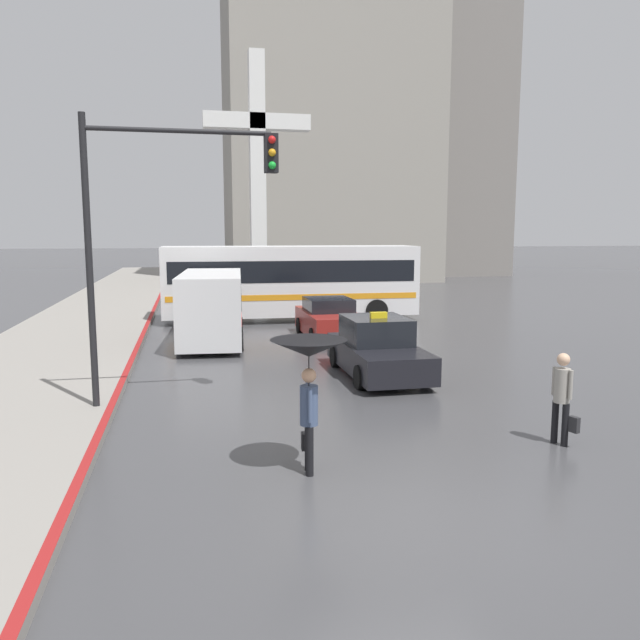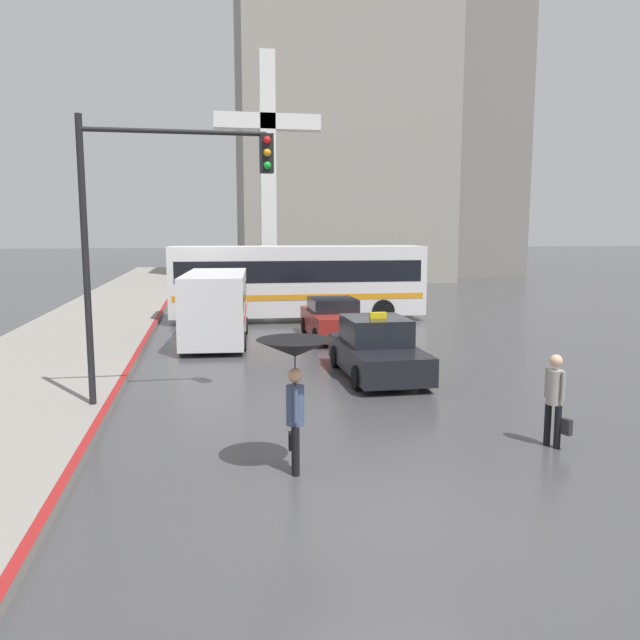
{
  "view_description": "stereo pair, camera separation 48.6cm",
  "coord_description": "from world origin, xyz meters",
  "px_view_note": "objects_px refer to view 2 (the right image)",
  "views": [
    {
      "loc": [
        -2.89,
        -7.44,
        3.78
      ],
      "look_at": [
        0.58,
        9.1,
        1.4
      ],
      "focal_mm": 35.0,
      "sensor_mm": 36.0,
      "label": 1
    },
    {
      "loc": [
        -2.42,
        -7.53,
        3.78
      ],
      "look_at": [
        0.58,
        9.1,
        1.4
      ],
      "focal_mm": 35.0,
      "sensor_mm": 36.0,
      "label": 2
    }
  ],
  "objects_px": {
    "monument_cross": "(268,160)",
    "pedestrian_with_umbrella": "(295,361)",
    "traffic_light": "(159,209)",
    "taxi": "(377,350)",
    "sedan_red": "(334,320)",
    "ambulance_van": "(216,304)",
    "pedestrian_man": "(555,395)",
    "city_bus": "(297,279)"
  },
  "relations": [
    {
      "from": "taxi",
      "to": "ambulance_van",
      "type": "relative_size",
      "value": 0.73
    },
    {
      "from": "traffic_light",
      "to": "sedan_red",
      "type": "bearing_deg",
      "value": 56.92
    },
    {
      "from": "taxi",
      "to": "pedestrian_man",
      "type": "height_order",
      "value": "taxi"
    },
    {
      "from": "ambulance_van",
      "to": "pedestrian_man",
      "type": "distance_m",
      "value": 13.18
    },
    {
      "from": "sedan_red",
      "to": "ambulance_van",
      "type": "xyz_separation_m",
      "value": [
        -4.16,
        -0.08,
        0.67
      ]
    },
    {
      "from": "ambulance_van",
      "to": "monument_cross",
      "type": "relative_size",
      "value": 0.41
    },
    {
      "from": "ambulance_van",
      "to": "pedestrian_man",
      "type": "bearing_deg",
      "value": 120.18
    },
    {
      "from": "traffic_light",
      "to": "monument_cross",
      "type": "distance_m",
      "value": 24.76
    },
    {
      "from": "city_bus",
      "to": "ambulance_van",
      "type": "bearing_deg",
      "value": 146.33
    },
    {
      "from": "pedestrian_man",
      "to": "monument_cross",
      "type": "xyz_separation_m",
      "value": [
        -2.33,
        27.76,
        7.07
      ]
    },
    {
      "from": "pedestrian_with_umbrella",
      "to": "monument_cross",
      "type": "distance_m",
      "value": 28.92
    },
    {
      "from": "taxi",
      "to": "monument_cross",
      "type": "bearing_deg",
      "value": -88.1
    },
    {
      "from": "taxi",
      "to": "sedan_red",
      "type": "height_order",
      "value": "taxi"
    },
    {
      "from": "city_bus",
      "to": "pedestrian_with_umbrella",
      "type": "xyz_separation_m",
      "value": [
        -2.52,
        -17.3,
        0.03
      ]
    },
    {
      "from": "city_bus",
      "to": "monument_cross",
      "type": "bearing_deg",
      "value": 2.6
    },
    {
      "from": "sedan_red",
      "to": "taxi",
      "type": "bearing_deg",
      "value": 89.53
    },
    {
      "from": "taxi",
      "to": "city_bus",
      "type": "bearing_deg",
      "value": -87.16
    },
    {
      "from": "sedan_red",
      "to": "pedestrian_with_umbrella",
      "type": "bearing_deg",
      "value": 75.84
    },
    {
      "from": "pedestrian_with_umbrella",
      "to": "traffic_light",
      "type": "distance_m",
      "value": 5.29
    },
    {
      "from": "taxi",
      "to": "pedestrian_man",
      "type": "xyz_separation_m",
      "value": [
        1.6,
        -5.93,
        0.25
      ]
    },
    {
      "from": "monument_cross",
      "to": "pedestrian_with_umbrella",
      "type": "bearing_deg",
      "value": -94.75
    },
    {
      "from": "monument_cross",
      "to": "sedan_red",
      "type": "bearing_deg",
      "value": -87.2
    },
    {
      "from": "ambulance_van",
      "to": "pedestrian_with_umbrella",
      "type": "xyz_separation_m",
      "value": [
        1.05,
        -12.26,
        0.47
      ]
    },
    {
      "from": "ambulance_van",
      "to": "pedestrian_with_umbrella",
      "type": "relative_size",
      "value": 2.72
    },
    {
      "from": "sedan_red",
      "to": "ambulance_van",
      "type": "bearing_deg",
      "value": 1.1
    },
    {
      "from": "ambulance_van",
      "to": "city_bus",
      "type": "xyz_separation_m",
      "value": [
        3.57,
        5.03,
        0.44
      ]
    },
    {
      "from": "taxi",
      "to": "sedan_red",
      "type": "xyz_separation_m",
      "value": [
        0.05,
        6.02,
        -0.02
      ]
    },
    {
      "from": "taxi",
      "to": "traffic_light",
      "type": "distance_m",
      "value": 6.77
    },
    {
      "from": "city_bus",
      "to": "monument_cross",
      "type": "distance_m",
      "value": 12.51
    },
    {
      "from": "traffic_light",
      "to": "monument_cross",
      "type": "height_order",
      "value": "monument_cross"
    },
    {
      "from": "city_bus",
      "to": "traffic_light",
      "type": "xyz_separation_m",
      "value": [
        -4.77,
        -13.19,
        2.48
      ]
    },
    {
      "from": "sedan_red",
      "to": "traffic_light",
      "type": "xyz_separation_m",
      "value": [
        -5.36,
        -8.23,
        3.59
      ]
    },
    {
      "from": "sedan_red",
      "to": "pedestrian_man",
      "type": "distance_m",
      "value": 12.06
    },
    {
      "from": "sedan_red",
      "to": "monument_cross",
      "type": "xyz_separation_m",
      "value": [
        -0.77,
        15.8,
        7.34
      ]
    },
    {
      "from": "city_bus",
      "to": "traffic_light",
      "type": "bearing_deg",
      "value": 161.76
    },
    {
      "from": "city_bus",
      "to": "traffic_light",
      "type": "height_order",
      "value": "traffic_light"
    },
    {
      "from": "city_bus",
      "to": "pedestrian_man",
      "type": "height_order",
      "value": "city_bus"
    },
    {
      "from": "sedan_red",
      "to": "traffic_light",
      "type": "bearing_deg",
      "value": 56.92
    },
    {
      "from": "taxi",
      "to": "pedestrian_man",
      "type": "relative_size",
      "value": 2.55
    },
    {
      "from": "taxi",
      "to": "traffic_light",
      "type": "relative_size",
      "value": 0.69
    },
    {
      "from": "ambulance_van",
      "to": "city_bus",
      "type": "height_order",
      "value": "city_bus"
    },
    {
      "from": "ambulance_van",
      "to": "traffic_light",
      "type": "relative_size",
      "value": 0.95
    }
  ]
}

